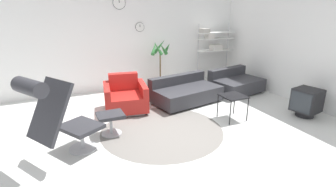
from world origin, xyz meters
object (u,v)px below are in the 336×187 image
Objects in this scene: armchair_red at (125,98)px; couch_second at (235,84)px; couch_low at (185,93)px; shelf_unit at (213,41)px; crt_television at (307,102)px; potted_plant at (161,69)px; lounge_chair at (55,111)px; ottoman at (111,119)px; side_table at (233,98)px.

armchair_red reaches higher than couch_second.
shelf_unit reaches higher than couch_low.
crt_television is 3.26m from shelf_unit.
couch_low is 1.26× the size of potted_plant.
couch_second is 1.04× the size of potted_plant.
shelf_unit is (3.05, 1.28, 0.92)m from armchair_red.
lounge_chair is at bearing 74.70° from crt_television.
ottoman is 0.27× the size of couch_low.
lounge_chair is at bearing -147.73° from shelf_unit.
shelf_unit reaches higher than ottoman.
potted_plant is 0.79× the size of shelf_unit.
ottoman is 0.27× the size of shelf_unit.
ottoman is 0.45× the size of armchair_red.
lounge_chair reaches higher than ottoman.
shelf_unit is (3.59, 2.29, 0.92)m from ottoman.
lounge_chair is at bearing 56.89° from armchair_red.
couch_low is (1.96, 0.92, -0.06)m from ottoman.
couch_second reaches higher than ottoman.
shelf_unit is (0.08, 1.24, 0.97)m from couch_second.
lounge_chair is 2.88× the size of ottoman.
side_table is 0.85× the size of crt_television.
lounge_chair is 2.62× the size of side_table.
couch_second is 0.82× the size of shelf_unit.
shelf_unit is (4.45, 2.81, 0.42)m from lounge_chair.
crt_television is 0.34× the size of shelf_unit.
crt_television is at bearing -56.93° from potted_plant.
ottoman is 3.66m from couch_second.
potted_plant is (1.32, 1.18, 0.27)m from armchair_red.
potted_plant reaches higher than lounge_chair.
lounge_chair is 0.94× the size of couch_second.
lounge_chair reaches higher than armchair_red.
couch_low is 2.34m from shelf_unit.
armchair_red is (1.40, 1.53, -0.50)m from lounge_chair.
shelf_unit is (1.63, 1.36, 0.97)m from couch_low.
lounge_chair reaches higher than couch_low.
armchair_red is (0.54, 1.01, -0.01)m from ottoman.
couch_second reaches higher than side_table.
crt_television is at bearing -85.60° from shelf_unit.
couch_second is 2.79× the size of side_table.
lounge_chair is 1.12m from ottoman.
side_table is (3.22, 0.18, -0.33)m from lounge_chair.
ottoman is 0.33× the size of couch_second.
shelf_unit reaches higher than side_table.
armchair_red is 1.73× the size of crt_television.
lounge_chair is 0.77× the size of shelf_unit.
couch_low is at bearing 35.26° from crt_television.
armchair_red is 0.60× the size of couch_low.
ottoman is 0.78× the size of crt_television.
couch_low is 1.34m from side_table.
lounge_chair is at bearing 9.22° from couch_second.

